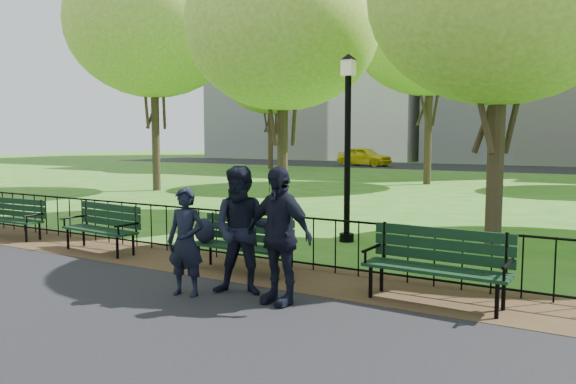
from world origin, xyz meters
The scene contains 18 objects.
ground centered at (0.00, 0.00, 0.00)m, with size 120.00×120.00×0.00m, color #2D6B1C.
dirt_strip centered at (0.00, 1.50, 0.01)m, with size 60.00×1.60×0.01m, color #392117.
far_street centered at (0.00, 35.00, 0.01)m, with size 70.00×9.00×0.01m, color black.
iron_fence centered at (0.00, 2.00, 0.50)m, with size 24.06×0.06×1.00m.
apartment_west centered at (-22.00, 48.00, 13.00)m, with size 22.00×15.00×26.00m, color silver.
park_bench_main centered at (-1.02, 1.31, 0.60)m, with size 1.74×0.55×0.98m.
park_bench_left_a centered at (-3.99, 1.34, 0.57)m, with size 1.81×0.71×1.00m.
park_bench_left_b centered at (-6.82, 1.38, 0.53)m, with size 1.66×0.58×0.93m.
park_bench_right_a centered at (2.45, 1.27, 0.62)m, with size 1.93×0.66×1.08m.
lamppost centered at (-0.42, 4.68, 2.13)m, with size 0.35×0.35×3.91m.
tree_near_w centered at (-3.67, 7.48, 5.21)m, with size 5.38×5.38×7.50m.
tree_mid_w centered at (-11.86, 11.08, 6.72)m, with size 6.94×6.94×9.67m.
tree_far_c centered at (-3.11, 19.64, 7.21)m, with size 7.45×7.45×10.38m.
tree_far_w centered at (-16.08, 26.62, 6.62)m, with size 6.84×6.84×9.53m.
person_left centered at (-0.66, -0.16, 0.77)m, with size 0.55×0.36×1.51m, color black.
person_mid centered at (-0.01, 0.28, 0.91)m, with size 0.88×0.46×1.80m, color black.
person_right centered at (0.64, 0.16, 0.92)m, with size 1.07×0.44×1.83m, color black.
taxi centered at (-11.89, 33.20, 0.72)m, with size 1.67×4.15×1.41m, color yellow.
Camera 1 is at (4.42, -6.05, 2.22)m, focal length 35.00 mm.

